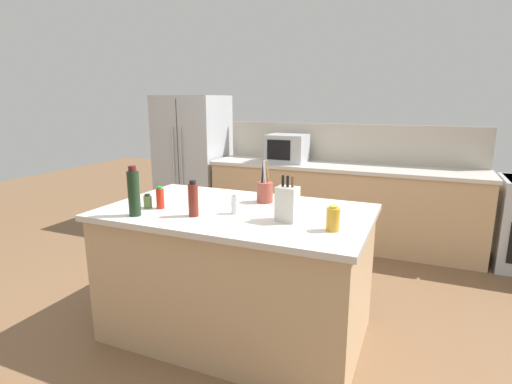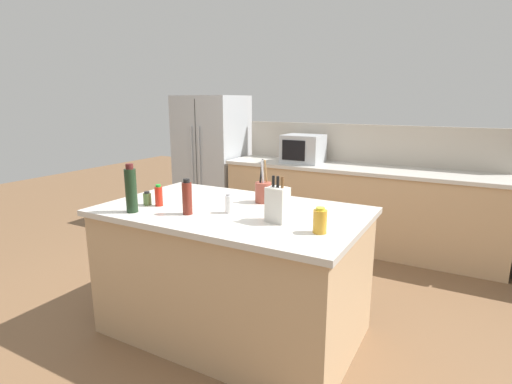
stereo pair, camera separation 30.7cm
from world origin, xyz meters
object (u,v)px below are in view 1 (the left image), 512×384
object	(u,v)px
refrigerator	(193,161)
knife_block	(287,204)
salt_shaker	(235,205)
hot_sauce_bottle	(160,198)
microwave	(287,148)
honey_jar	(333,219)
utensil_crock	(265,191)
wine_bottle	(134,192)
spice_jar_oregano	(148,201)
vinegar_bottle	(193,199)

from	to	relation	value
refrigerator	knife_block	distance (m)	3.21
salt_shaker	hot_sauce_bottle	xyz separation A→B (m)	(-0.54, -0.09, 0.01)
microwave	honey_jar	distance (m)	2.63
knife_block	salt_shaker	size ratio (longest dim) A/B	2.19
utensil_crock	wine_bottle	xyz separation A→B (m)	(-0.65, -0.66, 0.07)
salt_shaker	spice_jar_oregano	world-z (taller)	salt_shaker
wine_bottle	hot_sauce_bottle	distance (m)	0.23
wine_bottle	vinegar_bottle	distance (m)	0.39
knife_block	spice_jar_oregano	xyz separation A→B (m)	(-1.00, -0.09, -0.07)
spice_jar_oregano	vinegar_bottle	distance (m)	0.41
vinegar_bottle	wine_bottle	bearing A→B (deg)	-158.83
microwave	salt_shaker	bearing A→B (deg)	-79.82
honey_jar	spice_jar_oregano	bearing A→B (deg)	-179.53
spice_jar_oregano	wine_bottle	world-z (taller)	wine_bottle
microwave	vinegar_bottle	xyz separation A→B (m)	(0.19, -2.45, -0.05)
honey_jar	vinegar_bottle	size ratio (longest dim) A/B	0.63
microwave	refrigerator	bearing A→B (deg)	177.85
honey_jar	salt_shaker	xyz separation A→B (m)	(-0.68, 0.10, -0.01)
refrigerator	microwave	bearing A→B (deg)	-2.15
microwave	utensil_crock	bearing A→B (deg)	-76.03
wine_bottle	knife_block	bearing A→B (deg)	15.95
microwave	honey_jar	size ratio (longest dim) A/B	3.06
refrigerator	vinegar_bottle	distance (m)	2.95
hot_sauce_bottle	honey_jar	bearing A→B (deg)	-0.55
salt_shaker	wine_bottle	distance (m)	0.66
knife_block	wine_bottle	bearing A→B (deg)	-157.47
utensil_crock	wine_bottle	size ratio (longest dim) A/B	0.97
hot_sauce_bottle	microwave	bearing A→B (deg)	86.93
refrigerator	utensil_crock	world-z (taller)	refrigerator
refrigerator	hot_sauce_bottle	world-z (taller)	refrigerator
refrigerator	spice_jar_oregano	distance (m)	2.71
refrigerator	spice_jar_oregano	world-z (taller)	refrigerator
wine_bottle	salt_shaker	bearing A→B (deg)	27.05
refrigerator	knife_block	xyz separation A→B (m)	(2.16, -2.37, 0.18)
microwave	salt_shaker	size ratio (longest dim) A/B	3.50
utensil_crock	refrigerator	bearing A→B (deg)	133.03
vinegar_bottle	refrigerator	bearing A→B (deg)	121.88
wine_bottle	hot_sauce_bottle	xyz separation A→B (m)	(0.05, 0.21, -0.08)
microwave	utensil_crock	size ratio (longest dim) A/B	1.45
hot_sauce_bottle	refrigerator	bearing A→B (deg)	117.06
utensil_crock	salt_shaker	xyz separation A→B (m)	(-0.07, -0.36, -0.02)
salt_shaker	vinegar_bottle	world-z (taller)	vinegar_bottle
utensil_crock	vinegar_bottle	world-z (taller)	utensil_crock
microwave	salt_shaker	distance (m)	2.33
utensil_crock	honey_jar	distance (m)	0.77
hot_sauce_bottle	utensil_crock	bearing A→B (deg)	36.52
refrigerator	utensil_crock	size ratio (longest dim) A/B	5.43
microwave	salt_shaker	xyz separation A→B (m)	(0.41, -2.29, -0.11)
refrigerator	knife_block	world-z (taller)	refrigerator
knife_block	salt_shaker	bearing A→B (deg)	-177.23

